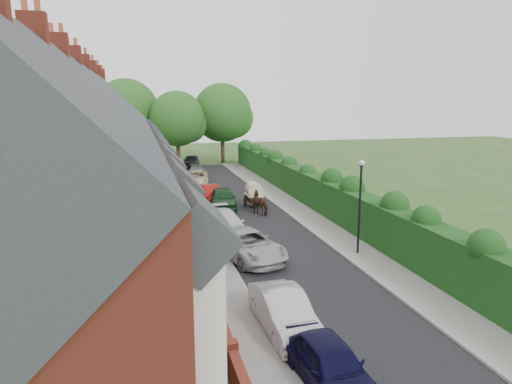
# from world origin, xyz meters

# --- Properties ---
(ground) EXTENTS (140.00, 140.00, 0.00)m
(ground) POSITION_xyz_m (0.00, 0.00, 0.00)
(ground) COLOR #2D4C1E
(ground) RESTS_ON ground
(road) EXTENTS (6.00, 58.00, 0.02)m
(road) POSITION_xyz_m (-0.50, 11.00, 0.01)
(road) COLOR black
(road) RESTS_ON ground
(pavement_hedge_side) EXTENTS (2.20, 58.00, 0.12)m
(pavement_hedge_side) POSITION_xyz_m (3.60, 11.00, 0.06)
(pavement_hedge_side) COLOR gray
(pavement_hedge_side) RESTS_ON ground
(pavement_house_side) EXTENTS (1.70, 58.00, 0.12)m
(pavement_house_side) POSITION_xyz_m (-4.35, 11.00, 0.06)
(pavement_house_side) COLOR gray
(pavement_house_side) RESTS_ON ground
(kerb_hedge_side) EXTENTS (0.18, 58.00, 0.13)m
(kerb_hedge_side) POSITION_xyz_m (2.55, 11.00, 0.07)
(kerb_hedge_side) COLOR gray
(kerb_hedge_side) RESTS_ON ground
(kerb_house_side) EXTENTS (0.18, 58.00, 0.13)m
(kerb_house_side) POSITION_xyz_m (-3.55, 11.00, 0.07)
(kerb_house_side) COLOR gray
(kerb_house_side) RESTS_ON ground
(hedge) EXTENTS (2.10, 58.00, 2.85)m
(hedge) POSITION_xyz_m (5.40, 11.00, 1.60)
(hedge) COLOR #153912
(hedge) RESTS_ON ground
(terrace_row) EXTENTS (9.05, 40.50, 11.50)m
(terrace_row) POSITION_xyz_m (-10.87, 9.98, 4.47)
(terrace_row) COLOR maroon
(terrace_row) RESTS_ON ground
(garden_wall_row) EXTENTS (0.35, 40.35, 1.10)m
(garden_wall_row) POSITION_xyz_m (-5.35, 10.00, 0.46)
(garden_wall_row) COLOR maroon
(garden_wall_row) RESTS_ON ground
(lamppost) EXTENTS (0.32, 0.32, 5.16)m
(lamppost) POSITION_xyz_m (3.40, 4.00, 3.30)
(lamppost) COLOR black
(lamppost) RESTS_ON ground
(tree_far_left) EXTENTS (7.14, 6.80, 9.29)m
(tree_far_left) POSITION_xyz_m (-2.65, 40.08, 5.71)
(tree_far_left) COLOR #332316
(tree_far_left) RESTS_ON ground
(tree_far_right) EXTENTS (7.98, 7.60, 10.31)m
(tree_far_right) POSITION_xyz_m (3.39, 42.08, 6.31)
(tree_far_right) COLOR #332316
(tree_far_right) RESTS_ON ground
(tree_far_back) EXTENTS (8.40, 8.00, 10.82)m
(tree_far_back) POSITION_xyz_m (-8.59, 43.08, 6.62)
(tree_far_back) COLOR #332316
(tree_far_back) RESTS_ON ground
(car_navy) EXTENTS (2.00, 4.29, 1.42)m
(car_navy) POSITION_xyz_m (-2.71, -6.28, 0.71)
(car_navy) COLOR black
(car_navy) RESTS_ON ground
(car_silver_a) EXTENTS (1.67, 4.51, 1.47)m
(car_silver_a) POSITION_xyz_m (-3.00, -2.86, 0.74)
(car_silver_a) COLOR #B4B4B9
(car_silver_a) RESTS_ON ground
(car_silver_b) EXTENTS (3.80, 5.87, 1.50)m
(car_silver_b) POSITION_xyz_m (-2.49, 4.94, 0.75)
(car_silver_b) COLOR #A8A9B0
(car_silver_b) RESTS_ON ground
(car_white) EXTENTS (2.71, 5.64, 1.59)m
(car_white) POSITION_xyz_m (-3.00, 8.95, 0.79)
(car_white) COLOR silver
(car_white) RESTS_ON ground
(car_green) EXTENTS (2.52, 4.92, 1.60)m
(car_green) POSITION_xyz_m (-1.72, 16.20, 0.80)
(car_green) COLOR #113A19
(car_green) RESTS_ON ground
(car_red) EXTENTS (1.54, 4.03, 1.31)m
(car_red) POSITION_xyz_m (-2.24, 19.24, 0.66)
(car_red) COLOR maroon
(car_red) RESTS_ON ground
(car_beige) EXTENTS (2.85, 5.16, 1.37)m
(car_beige) POSITION_xyz_m (-2.45, 26.70, 0.68)
(car_beige) COLOR beige
(car_beige) RESTS_ON ground
(car_grey) EXTENTS (2.61, 4.71, 1.29)m
(car_grey) POSITION_xyz_m (-1.99, 30.34, 0.65)
(car_grey) COLOR #53575A
(car_grey) RESTS_ON ground
(car_black) EXTENTS (2.73, 4.89, 1.57)m
(car_black) POSITION_xyz_m (-1.60, 38.60, 0.79)
(car_black) COLOR black
(car_black) RESTS_ON ground
(horse) EXTENTS (1.58, 2.19, 1.69)m
(horse) POSITION_xyz_m (0.68, 13.89, 0.84)
(horse) COLOR #422618
(horse) RESTS_ON ground
(horse_cart) EXTENTS (1.25, 2.75, 1.99)m
(horse_cart) POSITION_xyz_m (0.68, 16.04, 1.14)
(horse_cart) COLOR black
(horse_cart) RESTS_ON ground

